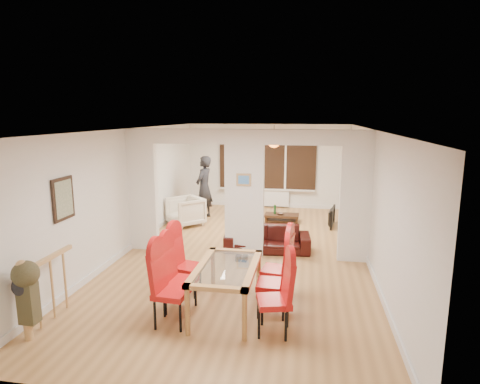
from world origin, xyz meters
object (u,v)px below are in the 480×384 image
(bottle, at_px, (275,209))
(dining_chair_rc, at_px, (276,265))
(dining_chair_la, at_px, (171,287))
(dining_chair_rb, at_px, (272,279))
(person, at_px, (204,187))
(dining_chair_ra, at_px, (274,296))
(bowl, at_px, (280,214))
(dining_table, at_px, (227,289))
(coffee_table, at_px, (282,218))
(armchair, at_px, (186,211))
(dining_chair_lc, at_px, (187,262))
(dining_chair_lb, at_px, (180,276))
(television, at_px, (329,217))
(sofa, at_px, (267,239))

(bottle, bearing_deg, dining_chair_rc, -84.90)
(dining_chair_la, xyz_separation_m, dining_chair_rb, (1.34, 0.53, -0.00))
(person, bearing_deg, dining_chair_ra, 35.15)
(dining_chair_la, xyz_separation_m, bowl, (1.10, 5.67, -0.31))
(dining_table, distance_m, coffee_table, 5.27)
(dining_chair_rb, height_order, armchair, dining_chair_rb)
(dining_chair_ra, bearing_deg, dining_chair_la, 166.46)
(dining_chair_lc, height_order, bottle, dining_chair_lc)
(dining_chair_lb, xyz_separation_m, coffee_table, (1.14, 5.32, -0.43))
(dining_chair_rc, distance_m, television, 4.58)
(dining_chair_lc, relative_size, dining_chair_ra, 0.99)
(dining_chair_lb, distance_m, sofa, 3.07)
(dining_chair_lb, xyz_separation_m, armchair, (-1.35, 4.55, -0.16))
(dining_chair_ra, bearing_deg, sofa, 83.50)
(dining_chair_lc, bearing_deg, bowl, 88.80)
(bottle, distance_m, bowl, 0.21)
(coffee_table, bearing_deg, dining_chair_lc, -104.40)
(dining_chair_lc, xyz_separation_m, armchair, (-1.27, 3.97, -0.16))
(dining_chair_ra, bearing_deg, bowl, 79.22)
(sofa, height_order, bowl, sofa)
(dining_chair_la, height_order, person, person)
(person, height_order, bowl, person)
(bowl, bearing_deg, armchair, -163.95)
(armchair, height_order, bottle, armchair)
(dining_chair_lb, relative_size, armchair, 1.31)
(person, xyz_separation_m, bowl, (2.16, -0.11, -0.65))
(bottle, xyz_separation_m, bowl, (0.16, -0.07, -0.11))
(dining_chair_lc, relative_size, coffee_table, 1.16)
(dining_chair_la, height_order, armchair, dining_chair_la)
(dining_table, xyz_separation_m, dining_chair_rc, (0.68, 0.60, 0.18))
(dining_chair_ra, bearing_deg, television, 66.04)
(armchair, xyz_separation_m, television, (3.74, 0.57, -0.13))
(sofa, height_order, coffee_table, sofa)
(dining_chair_la, distance_m, dining_chair_lb, 0.41)
(dining_chair_ra, height_order, dining_chair_rb, dining_chair_rb)
(bowl, bearing_deg, dining_chair_rb, -87.28)
(dining_chair_lb, bearing_deg, person, 108.67)
(dining_chair_lb, xyz_separation_m, dining_chair_rb, (1.35, 0.12, 0.01))
(television, xyz_separation_m, coffee_table, (-1.26, 0.20, -0.14))
(sofa, distance_m, bottle, 2.43)
(dining_chair_rb, bearing_deg, dining_table, -175.45)
(dining_chair_rb, bearing_deg, dining_chair_ra, -81.91)
(dining_chair_lb, bearing_deg, dining_table, 13.39)
(dining_chair_rb, bearing_deg, person, 114.80)
(dining_chair_ra, relative_size, dining_chair_rb, 0.98)
(dining_chair_lb, height_order, dining_chair_lc, dining_chair_lb)
(dining_table, xyz_separation_m, bowl, (0.42, 5.19, -0.12))
(dining_chair_lc, xyz_separation_m, person, (-0.97, 4.79, 0.35))
(bowl, bearing_deg, sofa, -92.83)
(television, bearing_deg, dining_chair_la, 165.04)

